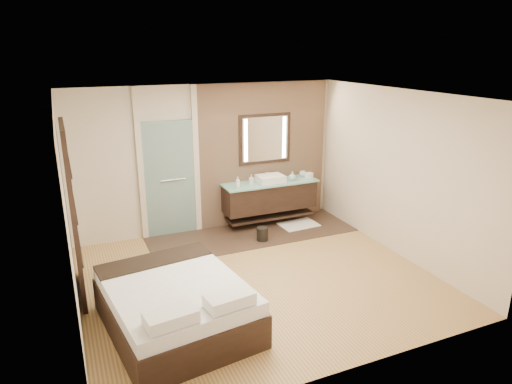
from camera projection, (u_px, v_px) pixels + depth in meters
name	position (u px, v px, depth m)	size (l,w,h in m)	color
floor	(257.00, 278.00, 6.84)	(5.00, 5.00, 0.00)	olive
tile_strip	(252.00, 234.00, 8.46)	(3.80, 1.30, 0.01)	#3A291F
stone_wall	(264.00, 154.00, 8.78)	(2.60, 0.08, 2.70)	tan
vanity	(270.00, 196.00, 8.76)	(1.85, 0.55, 0.88)	black
mirror_unit	(265.00, 139.00, 8.64)	(1.06, 0.04, 0.96)	black
frosted_door	(170.00, 174.00, 8.13)	(1.10, 0.12, 2.70)	#ADDBD5
shoji_partition	(73.00, 212.00, 6.08)	(0.06, 1.20, 2.40)	black
bed	(176.00, 305.00, 5.56)	(1.79, 2.12, 0.74)	black
bath_mat	(299.00, 225.00, 8.86)	(0.72, 0.50, 0.02)	white
waste_bin	(262.00, 234.00, 8.13)	(0.20, 0.20, 0.25)	black
tissue_box	(309.00, 175.00, 8.92)	(0.12, 0.12, 0.10)	silver
soap_bottle_a	(238.00, 182.00, 8.30)	(0.08, 0.08, 0.20)	white
soap_bottle_b	(251.00, 179.00, 8.52)	(0.08, 0.08, 0.17)	#B2B2B2
soap_bottle_c	(292.00, 176.00, 8.76)	(0.13, 0.13, 0.17)	#A2CBCB
cup	(303.00, 174.00, 9.04)	(0.13, 0.13, 0.10)	silver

